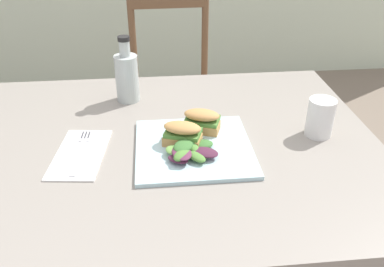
{
  "coord_description": "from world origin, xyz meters",
  "views": [
    {
      "loc": [
        -0.12,
        -0.85,
        1.27
      ],
      "look_at": [
        -0.04,
        -0.0,
        0.76
      ],
      "focal_mm": 38.33,
      "sensor_mm": 36.0,
      "label": 1
    }
  ],
  "objects_px": {
    "plate_lunch": "(194,148)",
    "fork_on_napkin": "(81,148)",
    "bottle_cold_brew": "(127,79)",
    "cup_extra_side": "(320,118)",
    "sandwich_half_front": "(183,133)",
    "dining_table": "(151,187)",
    "chair_wooden_far": "(173,93)",
    "sandwich_half_back": "(202,120)"
  },
  "relations": [
    {
      "from": "chair_wooden_far",
      "to": "sandwich_half_back",
      "type": "height_order",
      "value": "chair_wooden_far"
    },
    {
      "from": "fork_on_napkin",
      "to": "bottle_cold_brew",
      "type": "xyz_separation_m",
      "value": [
        0.1,
        0.26,
        0.06
      ]
    },
    {
      "from": "sandwich_half_front",
      "to": "fork_on_napkin",
      "type": "xyz_separation_m",
      "value": [
        -0.24,
        0.01,
        -0.03
      ]
    },
    {
      "from": "bottle_cold_brew",
      "to": "cup_extra_side",
      "type": "bearing_deg",
      "value": -27.34
    },
    {
      "from": "sandwich_half_back",
      "to": "dining_table",
      "type": "bearing_deg",
      "value": -169.66
    },
    {
      "from": "bottle_cold_brew",
      "to": "cup_extra_side",
      "type": "distance_m",
      "value": 0.54
    },
    {
      "from": "plate_lunch",
      "to": "cup_extra_side",
      "type": "bearing_deg",
      "value": 6.75
    },
    {
      "from": "chair_wooden_far",
      "to": "dining_table",
      "type": "bearing_deg",
      "value": -96.93
    },
    {
      "from": "chair_wooden_far",
      "to": "sandwich_half_back",
      "type": "bearing_deg",
      "value": -88.2
    },
    {
      "from": "dining_table",
      "to": "sandwich_half_front",
      "type": "height_order",
      "value": "sandwich_half_front"
    },
    {
      "from": "chair_wooden_far",
      "to": "cup_extra_side",
      "type": "bearing_deg",
      "value": -70.65
    },
    {
      "from": "dining_table",
      "to": "chair_wooden_far",
      "type": "height_order",
      "value": "chair_wooden_far"
    },
    {
      "from": "plate_lunch",
      "to": "bottle_cold_brew",
      "type": "xyz_separation_m",
      "value": [
        -0.16,
        0.28,
        0.06
      ]
    },
    {
      "from": "plate_lunch",
      "to": "fork_on_napkin",
      "type": "distance_m",
      "value": 0.26
    },
    {
      "from": "dining_table",
      "to": "cup_extra_side",
      "type": "relative_size",
      "value": 11.75
    },
    {
      "from": "fork_on_napkin",
      "to": "sandwich_half_front",
      "type": "bearing_deg",
      "value": -2.19
    },
    {
      "from": "chair_wooden_far",
      "to": "cup_extra_side",
      "type": "relative_size",
      "value": 9.03
    },
    {
      "from": "plate_lunch",
      "to": "fork_on_napkin",
      "type": "height_order",
      "value": "plate_lunch"
    },
    {
      "from": "chair_wooden_far",
      "to": "sandwich_half_back",
      "type": "relative_size",
      "value": 8.65
    },
    {
      "from": "plate_lunch",
      "to": "fork_on_napkin",
      "type": "relative_size",
      "value": 1.46
    },
    {
      "from": "dining_table",
      "to": "cup_extra_side",
      "type": "height_order",
      "value": "cup_extra_side"
    },
    {
      "from": "dining_table",
      "to": "fork_on_napkin",
      "type": "height_order",
      "value": "fork_on_napkin"
    },
    {
      "from": "sandwich_half_front",
      "to": "cup_extra_side",
      "type": "xyz_separation_m",
      "value": [
        0.34,
        0.02,
        0.01
      ]
    },
    {
      "from": "bottle_cold_brew",
      "to": "plate_lunch",
      "type": "bearing_deg",
      "value": -60.45
    },
    {
      "from": "plate_lunch",
      "to": "sandwich_half_back",
      "type": "bearing_deg",
      "value": 68.66
    },
    {
      "from": "chair_wooden_far",
      "to": "fork_on_napkin",
      "type": "height_order",
      "value": "chair_wooden_far"
    },
    {
      "from": "cup_extra_side",
      "to": "plate_lunch",
      "type": "bearing_deg",
      "value": -173.25
    },
    {
      "from": "chair_wooden_far",
      "to": "sandwich_half_front",
      "type": "relative_size",
      "value": 8.65
    },
    {
      "from": "fork_on_napkin",
      "to": "bottle_cold_brew",
      "type": "distance_m",
      "value": 0.29
    },
    {
      "from": "bottle_cold_brew",
      "to": "cup_extra_side",
      "type": "height_order",
      "value": "bottle_cold_brew"
    },
    {
      "from": "chair_wooden_far",
      "to": "sandwich_half_back",
      "type": "xyz_separation_m",
      "value": [
        0.03,
        -0.87,
        0.33
      ]
    },
    {
      "from": "sandwich_half_front",
      "to": "sandwich_half_back",
      "type": "relative_size",
      "value": 1.0
    },
    {
      "from": "fork_on_napkin",
      "to": "bottle_cold_brew",
      "type": "height_order",
      "value": "bottle_cold_brew"
    },
    {
      "from": "sandwich_half_front",
      "to": "chair_wooden_far",
      "type": "bearing_deg",
      "value": 88.42
    },
    {
      "from": "chair_wooden_far",
      "to": "plate_lunch",
      "type": "xyz_separation_m",
      "value": [
        -0.0,
        -0.94,
        0.3
      ]
    },
    {
      "from": "sandwich_half_front",
      "to": "bottle_cold_brew",
      "type": "distance_m",
      "value": 0.31
    },
    {
      "from": "plate_lunch",
      "to": "cup_extra_side",
      "type": "xyz_separation_m",
      "value": [
        0.32,
        0.04,
        0.04
      ]
    },
    {
      "from": "bottle_cold_brew",
      "to": "fork_on_napkin",
      "type": "bearing_deg",
      "value": -111.26
    },
    {
      "from": "sandwich_half_back",
      "to": "cup_extra_side",
      "type": "height_order",
      "value": "cup_extra_side"
    },
    {
      "from": "fork_on_napkin",
      "to": "bottle_cold_brew",
      "type": "bearing_deg",
      "value": 68.74
    },
    {
      "from": "sandwich_half_back",
      "to": "bottle_cold_brew",
      "type": "height_order",
      "value": "bottle_cold_brew"
    },
    {
      "from": "sandwich_half_front",
      "to": "bottle_cold_brew",
      "type": "bearing_deg",
      "value": 116.64
    }
  ]
}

